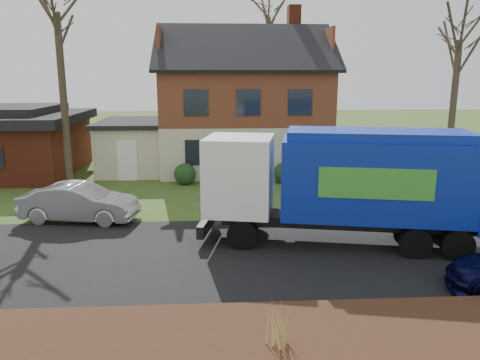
{
  "coord_description": "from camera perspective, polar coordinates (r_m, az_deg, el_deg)",
  "views": [
    {
      "loc": [
        0.18,
        -13.24,
        5.32
      ],
      "look_at": [
        1.12,
        2.5,
        1.78
      ],
      "focal_mm": 35.0,
      "sensor_mm": 36.0,
      "label": 1
    }
  ],
  "objects": [
    {
      "name": "ground",
      "position": [
        14.27,
        -3.95,
        -9.27
      ],
      "size": [
        120.0,
        120.0,
        0.0
      ],
      "primitive_type": "plane",
      "color": "#324D19",
      "rests_on": "ground"
    },
    {
      "name": "road",
      "position": [
        14.26,
        -3.95,
        -9.24
      ],
      "size": [
        80.0,
        7.0,
        0.02
      ],
      "primitive_type": "cube",
      "color": "black",
      "rests_on": "ground"
    },
    {
      "name": "mulch_verge",
      "position": [
        9.47,
        -4.21,
        -20.45
      ],
      "size": [
        80.0,
        3.5,
        0.3
      ],
      "primitive_type": "cube",
      "color": "black",
      "rests_on": "ground"
    },
    {
      "name": "main_house",
      "position": [
        27.21,
        -0.67,
        9.92
      ],
      "size": [
        12.95,
        8.95,
        9.26
      ],
      "color": "beige",
      "rests_on": "ground"
    },
    {
      "name": "garbage_truck",
      "position": [
        15.05,
        12.72,
        0.07
      ],
      "size": [
        8.88,
        3.98,
        3.68
      ],
      "rotation": [
        0.0,
        0.0,
        -0.2
      ],
      "color": "black",
      "rests_on": "ground"
    },
    {
      "name": "silver_sedan",
      "position": [
        18.35,
        -18.98,
        -2.63
      ],
      "size": [
        4.44,
        2.15,
        1.4
      ],
      "primitive_type": "imported",
      "rotation": [
        0.0,
        0.0,
        1.41
      ],
      "color": "#A3A5AA",
      "rests_on": "ground"
    },
    {
      "name": "tree_front_east",
      "position": [
        24.96,
        25.45,
        17.73
      ],
      "size": [
        3.56,
        3.56,
        9.89
      ],
      "color": "#443629",
      "rests_on": "ground"
    },
    {
      "name": "grass_clump_mid",
      "position": [
        9.28,
        4.83,
        -16.84
      ],
      "size": [
        0.33,
        0.27,
        0.91
      ],
      "color": "tan",
      "rests_on": "mulch_verge"
    }
  ]
}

